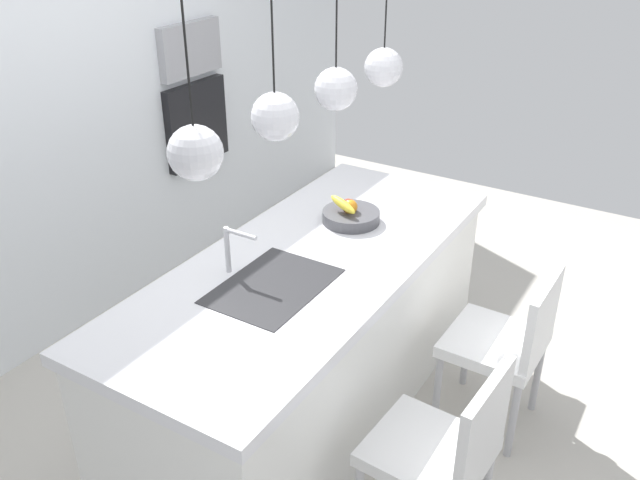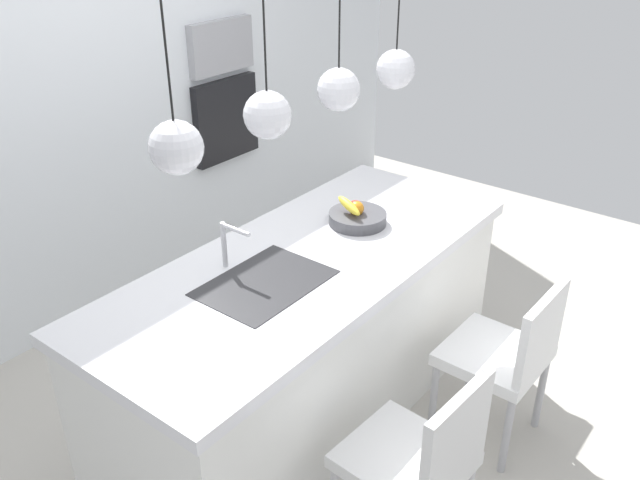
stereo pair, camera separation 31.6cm
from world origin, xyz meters
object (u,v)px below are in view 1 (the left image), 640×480
Objects in this scene: microwave at (189,49)px; chair_middle at (508,340)px; fruit_bowl at (350,214)px; oven at (196,123)px; chair_near at (444,449)px.

chair_middle is at bearing -104.96° from microwave.
fruit_bowl is 0.52× the size of oven.
oven is 2.57m from chair_middle.
chair_near is 0.80m from chair_middle.
fruit_bowl is at bearing 88.17° from chair_middle.
fruit_bowl is at bearing -111.82° from oven.
chair_near is (-1.45, -2.45, -0.49)m from oven.
oven is 0.65× the size of chair_middle.
oven is at bearing 59.36° from chair_near.
chair_near reaches higher than chair_middle.
oven is 0.64× the size of chair_near.
chair_middle is (0.80, 0.01, 0.01)m from chair_near.
chair_middle is (-0.65, -2.44, -0.98)m from microwave.
microwave reaches higher than oven.
microwave is at bearing 0.00° from oven.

